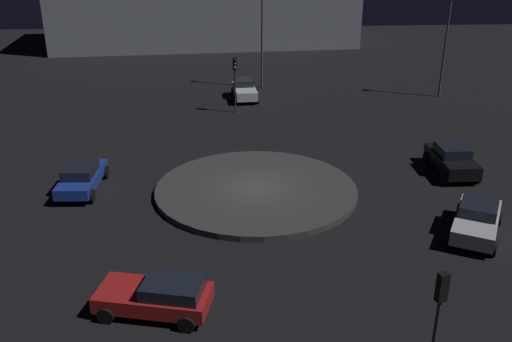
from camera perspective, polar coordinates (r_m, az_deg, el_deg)
ground_plane at (r=30.04m, az=0.00°, el=-2.16°), size 116.33×116.33×0.00m
roundabout_island at (r=29.97m, az=0.00°, el=-1.90°), size 10.76×10.76×0.31m
car_red at (r=21.01m, az=-9.85°, el=-12.32°), size 4.41×2.83×1.39m
car_blue at (r=31.41m, az=-17.32°, el=-0.57°), size 2.19×4.47×1.47m
car_silver at (r=27.50m, az=21.56°, el=-4.56°), size 3.66×4.59×1.52m
car_black at (r=34.10m, az=19.29°, el=1.15°), size 2.13×4.21×1.63m
car_white at (r=47.28m, az=-1.19°, el=8.28°), size 2.18×4.20×1.55m
traffic_light_north at (r=17.18m, az=18.04°, el=-13.15°), size 0.35×0.39×4.13m
traffic_light_south at (r=42.92m, az=-2.16°, el=9.83°), size 0.31×0.36×4.26m
streetlamp_south at (r=49.99m, az=0.63°, el=15.00°), size 0.50×0.50×9.28m
streetlamp_southwest at (r=49.53m, az=18.90°, el=13.67°), size 0.57×0.57×8.53m
store_building at (r=72.97m, az=-5.26°, el=16.58°), size 37.18×16.74×9.58m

